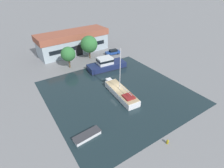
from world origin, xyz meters
TOP-DOWN VIEW (x-y plane):
  - ground_plane at (0.00, 0.00)m, footprint 440.00×440.00m
  - water_canal at (0.00, 0.00)m, footprint 28.90×28.84m
  - warehouse_building at (1.53, 27.46)m, footprint 23.32×8.75m
  - quay_tree_near_building at (3.49, 19.94)m, footprint 5.03×5.03m
  - quay_tree_by_water at (-4.15, 17.30)m, footprint 3.94×3.94m
  - parked_car at (11.13, 18.61)m, footprint 4.92×2.37m
  - sailboat_moored at (-0.05, -1.37)m, footprint 3.58×11.32m
  - motor_cruiser at (3.97, 11.06)m, footprint 10.81×4.95m
  - small_dinghy at (-11.25, -7.76)m, footprint 4.67×1.92m
  - mooring_bollard at (-1.51, -15.60)m, footprint 0.39×0.39m

SIDE VIEW (x-z plane):
  - ground_plane at x=0.00m, z-range 0.00..0.00m
  - water_canal at x=0.00m, z-range 0.00..0.01m
  - small_dinghy at x=-11.25m, z-range 0.01..0.72m
  - mooring_bollard at x=-1.51m, z-range 0.02..0.78m
  - sailboat_moored at x=-0.05m, z-range -4.47..5.93m
  - parked_car at x=11.13m, z-range 0.01..1.64m
  - motor_cruiser at x=3.97m, z-range -0.47..2.91m
  - warehouse_building at x=1.53m, z-range 0.04..6.88m
  - quay_tree_by_water at x=-4.15m, z-range 1.01..6.99m
  - quay_tree_near_building at x=3.49m, z-range 0.98..8.00m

